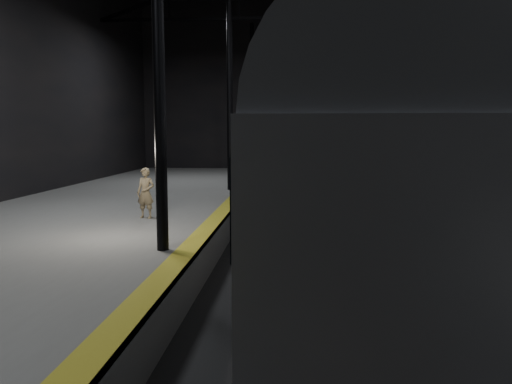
# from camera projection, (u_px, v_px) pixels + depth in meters

# --- Properties ---
(ground) EXTENTS (44.00, 44.00, 0.00)m
(ground) POSITION_uv_depth(u_px,v_px,m) (322.00, 254.00, 15.00)
(ground) COLOR black
(ground) RESTS_ON ground
(platform_left) EXTENTS (9.00, 43.80, 1.00)m
(platform_left) POSITION_uv_depth(u_px,v_px,m) (80.00, 234.00, 15.50)
(platform_left) COLOR #585855
(platform_left) RESTS_ON ground
(tactile_strip) EXTENTS (0.50, 43.80, 0.01)m
(tactile_strip) POSITION_uv_depth(u_px,v_px,m) (215.00, 219.00, 15.12)
(tactile_strip) COLOR olive
(tactile_strip) RESTS_ON platform_left
(track) EXTENTS (2.40, 43.00, 0.24)m
(track) POSITION_uv_depth(u_px,v_px,m) (322.00, 251.00, 14.99)
(track) COLOR #3F3328
(track) RESTS_ON ground
(train) EXTENTS (2.78, 18.55, 4.96)m
(train) POSITION_uv_depth(u_px,v_px,m) (328.00, 166.00, 12.80)
(train) COLOR #9D9FA5
(train) RESTS_ON ground
(woman) EXTENTS (0.63, 0.49, 1.56)m
(woman) POSITION_uv_depth(u_px,v_px,m) (146.00, 193.00, 15.29)
(woman) COLOR #8F7B58
(woman) RESTS_ON platform_left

